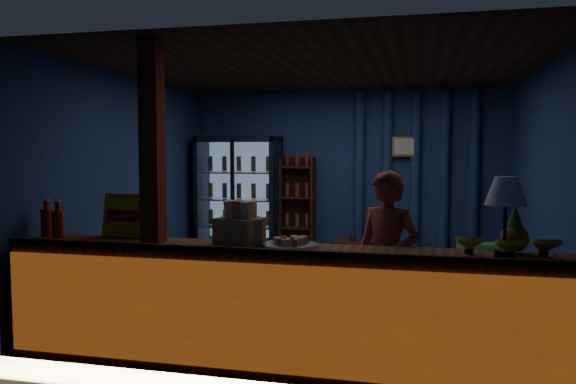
{
  "coord_description": "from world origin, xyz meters",
  "views": [
    {
      "loc": [
        1.06,
        -6.07,
        1.71
      ],
      "look_at": [
        -0.32,
        -0.2,
        1.25
      ],
      "focal_mm": 35.0,
      "sensor_mm": 36.0,
      "label": 1
    }
  ],
  "objects_px": {
    "shopkeeper": "(387,263)",
    "pastry_tray": "(290,243)",
    "table_lamp": "(506,194)",
    "green_chair": "(486,261)"
  },
  "relations": [
    {
      "from": "green_chair",
      "to": "table_lamp",
      "type": "distance_m",
      "value": 3.47
    },
    {
      "from": "shopkeeper",
      "to": "pastry_tray",
      "type": "relative_size",
      "value": 3.5
    },
    {
      "from": "shopkeeper",
      "to": "green_chair",
      "type": "bearing_deg",
      "value": 92.12
    },
    {
      "from": "green_chair",
      "to": "table_lamp",
      "type": "height_order",
      "value": "table_lamp"
    },
    {
      "from": "green_chair",
      "to": "pastry_tray",
      "type": "height_order",
      "value": "pastry_tray"
    },
    {
      "from": "table_lamp",
      "to": "green_chair",
      "type": "bearing_deg",
      "value": 85.66
    },
    {
      "from": "shopkeeper",
      "to": "table_lamp",
      "type": "distance_m",
      "value": 1.16
    },
    {
      "from": "pastry_tray",
      "to": "table_lamp",
      "type": "bearing_deg",
      "value": -2.48
    },
    {
      "from": "green_chair",
      "to": "table_lamp",
      "type": "relative_size",
      "value": 1.1
    },
    {
      "from": "shopkeeper",
      "to": "table_lamp",
      "type": "relative_size",
      "value": 2.7
    }
  ]
}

